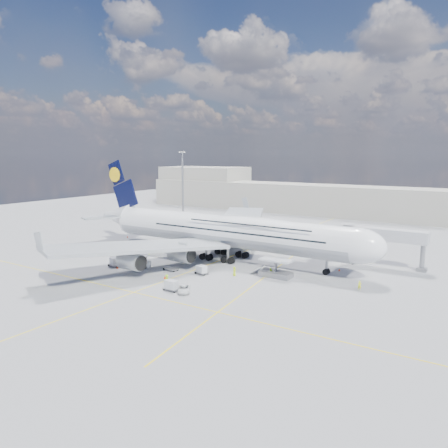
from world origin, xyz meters
The scene contains 31 objects.
ground centered at (0.00, 0.00, 0.00)m, with size 300.00×300.00×0.00m, color gray.
taxi_line_main centered at (0.00, 0.00, 0.01)m, with size 0.25×220.00×0.01m, color yellow.
taxi_line_cross centered at (0.00, -20.00, 0.01)m, with size 120.00×0.25×0.01m, color yellow.
taxi_line_diag centered at (14.00, 10.00, 0.01)m, with size 0.25×100.00×0.01m, color yellow.
airliner centered at (0.26, 10.00, 6.87)m, with size 77.26×79.15×23.71m.
jet_bridge centered at (29.81, 20.94, 6.85)m, with size 18.80×12.10×8.50m.
cargo_loader centered at (16.82, 2.89, 1.25)m, with size 8.53×3.20×3.67m.
light_mast centered at (-40.00, 45.00, 13.21)m, with size 3.00×0.70×25.50m.
terminal centered at (0.00, 95.00, 6.00)m, with size 180.00×16.00×12.00m, color #B2AD9E.
hangar centered at (-70.00, 100.00, 9.00)m, with size 40.00×22.00×18.00m, color #B2AD9E.
dolly_row_a centered at (-16.59, -9.06, 1.03)m, with size 3.43×2.70×1.92m.
dolly_row_b centered at (-17.24, -0.52, 0.38)m, with size 3.68×2.55×0.49m.
dolly_row_c centered at (-3.97, -4.93, 0.37)m, with size 3.56×2.30×0.48m.
dolly_back centered at (-26.56, -1.97, 1.06)m, with size 3.32×2.06×1.98m.
dolly_nose_far centered at (5.07, -15.55, 1.05)m, with size 3.17×1.83×1.95m.
dolly_nose_near centered at (3.20, -3.62, 0.97)m, with size 3.17×2.30×1.80m.
baggage_tug centered at (-10.63, -6.27, 0.85)m, with size 3.34×2.13×1.93m.
catering_truck_inner centered at (-12.49, 22.98, 1.69)m, with size 6.41×3.79×3.58m.
catering_truck_outer centered at (-10.28, 35.35, 1.72)m, with size 6.32×2.72×3.70m.
service_van centered at (7.62, -15.10, 0.62)m, with size 2.07×4.49×1.25m, color white.
crew_nose centered at (33.66, 3.51, 0.86)m, with size 0.63×0.41×1.72m, color #E4F019.
crew_loader centered at (15.87, 2.80, 0.84)m, with size 0.82×0.64×1.68m, color #B6F419.
crew_wing centered at (-18.00, 3.56, 0.87)m, with size 1.02×0.43×1.75m, color #B1FF1A.
crew_van centered at (9.62, -1.09, 0.98)m, with size 0.95×0.62×1.95m, color #CBEF19.
crew_tug centered at (1.88, -13.05, 0.99)m, with size 1.28×0.73×1.97m, color #B2FF1A.
cone_nose centered at (26.30, 14.35, 0.23)m, with size 0.38×0.38×0.49m.
cone_wing_left_inner centered at (-4.86, 23.00, 0.30)m, with size 0.48×0.48×0.62m.
cone_wing_left_outer centered at (-11.77, 42.40, 0.25)m, with size 0.41×0.41×0.52m.
cone_wing_right_inner centered at (-0.90, -10.38, 0.30)m, with size 0.49×0.49×0.63m.
cone_wing_right_outer centered at (-14.65, -10.06, 0.29)m, with size 0.47×0.47×0.60m.
cone_tail centered at (-38.28, 16.31, 0.27)m, with size 0.44×0.44×0.55m.
Camera 1 is at (54.72, -74.33, 24.74)m, focal length 35.00 mm.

